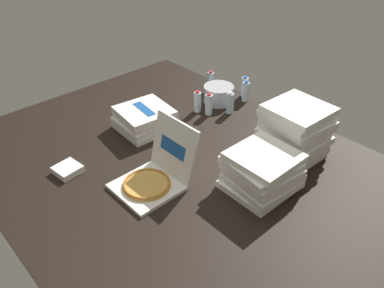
% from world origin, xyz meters
% --- Properties ---
extents(ground_plane, '(3.20, 2.40, 0.02)m').
position_xyz_m(ground_plane, '(0.00, 0.00, -0.01)').
color(ground_plane, black).
extents(open_pizza_box, '(0.40, 0.50, 0.41)m').
position_xyz_m(open_pizza_box, '(0.04, -0.27, 0.08)').
color(open_pizza_box, white).
rests_on(open_pizza_box, ground_plane).
extents(pizza_stack_left_far, '(0.46, 0.46, 0.28)m').
position_xyz_m(pizza_stack_left_far, '(0.55, 0.21, 0.14)').
color(pizza_stack_left_far, white).
rests_on(pizza_stack_left_far, ground_plane).
extents(pizza_stack_left_mid, '(0.45, 0.45, 0.19)m').
position_xyz_m(pizza_stack_left_mid, '(-0.57, 0.11, 0.09)').
color(pizza_stack_left_mid, white).
rests_on(pizza_stack_left_mid, ground_plane).
extents(pizza_stack_center_near, '(0.47, 0.45, 0.41)m').
position_xyz_m(pizza_stack_center_near, '(0.48, 0.68, 0.21)').
color(pizza_stack_center_near, white).
rests_on(pizza_stack_center_near, ground_plane).
extents(ice_bucket, '(0.28, 0.28, 0.16)m').
position_xyz_m(ice_bucket, '(-0.48, 0.90, 0.08)').
color(ice_bucket, '#B7BABF').
rests_on(ice_bucket, ground_plane).
extents(water_bottle_0, '(0.06, 0.06, 0.20)m').
position_xyz_m(water_bottle_0, '(-0.70, 1.01, 0.09)').
color(water_bottle_0, silver).
rests_on(water_bottle_0, ground_plane).
extents(water_bottle_1, '(0.06, 0.06, 0.20)m').
position_xyz_m(water_bottle_1, '(-0.48, 0.63, 0.09)').
color(water_bottle_1, silver).
rests_on(water_bottle_1, ground_plane).
extents(water_bottle_2, '(0.06, 0.06, 0.20)m').
position_xyz_m(water_bottle_2, '(-0.27, 0.82, 0.09)').
color(water_bottle_2, silver).
rests_on(water_bottle_2, ground_plane).
extents(water_bottle_3, '(0.06, 0.06, 0.20)m').
position_xyz_m(water_bottle_3, '(-0.38, 0.67, 0.09)').
color(water_bottle_3, silver).
rests_on(water_bottle_3, ground_plane).
extents(water_bottle_4, '(0.06, 0.06, 0.20)m').
position_xyz_m(water_bottle_4, '(-0.32, 1.10, 0.09)').
color(water_bottle_4, silver).
rests_on(water_bottle_4, ground_plane).
extents(water_bottle_5, '(0.06, 0.06, 0.20)m').
position_xyz_m(water_bottle_5, '(-0.39, 1.16, 0.09)').
color(water_bottle_5, white).
rests_on(water_bottle_5, ground_plane).
extents(napkin_pile, '(0.19, 0.19, 0.05)m').
position_xyz_m(napkin_pile, '(-0.47, -0.64, 0.03)').
color(napkin_pile, white).
rests_on(napkin_pile, ground_plane).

